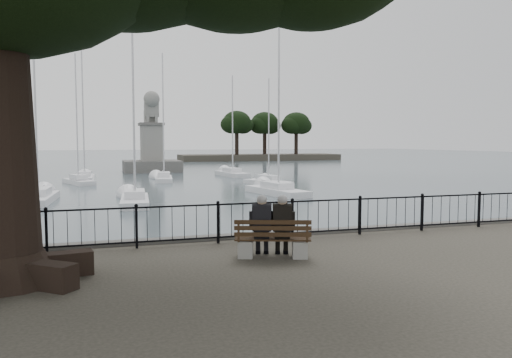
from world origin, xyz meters
name	(u,v)px	position (x,y,z in m)	size (l,w,h in m)	color
harbor	(250,256)	(0.00, 3.00, -0.50)	(260.00, 260.00, 1.20)	#4E4D4B
railing	(256,219)	(0.00, 2.50, 0.56)	(22.06, 0.06, 1.00)	black
bench	(273,244)	(-0.21, 0.61, 0.31)	(1.74, 1.01, 0.88)	slate
person_left	(262,228)	(-0.40, 0.77, 0.64)	(0.55, 0.76, 1.40)	black
person_right	(282,228)	(0.02, 0.63, 0.64)	(0.55, 0.76, 1.40)	black
lion_monument	(152,151)	(2.00, 49.92, 1.39)	(6.45, 6.45, 9.41)	#4E4D4B
sailboat_a	(39,197)	(-7.26, 21.82, -0.68)	(1.91, 5.75, 10.95)	white
sailboat_b	(135,198)	(-1.97, 19.05, -0.65)	(1.87, 5.45, 11.84)	white
sailboat_c	(277,190)	(7.44, 21.58, -0.68)	(2.79, 6.21, 11.56)	white
sailboat_d	(268,181)	(9.29, 28.95, -0.71)	(3.12, 4.86, 8.76)	white
sailboat_f	(164,177)	(1.61, 35.27, -0.66)	(2.03, 5.32, 11.44)	white
sailboat_g	(232,173)	(9.06, 39.66, -0.70)	(2.34, 6.08, 10.37)	white
sailboat_h	(85,176)	(-5.15, 38.16, -0.60)	(1.76, 5.58, 13.77)	white
sailboat_i	(79,180)	(-5.55, 34.35, -0.66)	(2.88, 5.00, 10.88)	white
far_shore	(263,139)	(25.54, 79.46, 3.00)	(30.00, 8.60, 9.18)	#2E2B24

